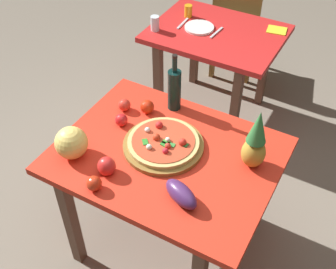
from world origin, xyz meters
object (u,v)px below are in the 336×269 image
(eggplant, at_px, (181,194))
(tomato_beside_pepper, at_px, (121,120))
(tomato_near_board, at_px, (94,183))
(drinking_glass_water, at_px, (155,23))
(tomato_at_corner, at_px, (124,105))
(tomato_by_bottle, at_px, (147,107))
(melon, at_px, (71,143))
(knife_utensil, at_px, (216,33))
(pizza, at_px, (163,142))
(fork_utensil, at_px, (183,23))
(display_table, at_px, (167,166))
(dinner_plate, at_px, (199,27))
(bell_pepper, at_px, (107,166))
(napkin_folded, at_px, (277,30))
(wine_bottle, at_px, (174,89))
(drinking_glass_juice, at_px, (188,11))
(pineapple_left, at_px, (255,142))
(pizza_board, at_px, (163,145))
(dining_chair, at_px, (236,28))
(background_table, at_px, (216,46))

(eggplant, bearing_deg, tomato_beside_pepper, 150.11)
(tomato_near_board, relative_size, drinking_glass_water, 0.68)
(tomato_at_corner, distance_m, tomato_by_bottle, 0.13)
(melon, distance_m, knife_utensil, 1.51)
(drinking_glass_water, bearing_deg, pizza, -57.59)
(tomato_by_bottle, distance_m, fork_utensil, 1.07)
(display_table, distance_m, dinner_plate, 1.33)
(bell_pepper, relative_size, tomato_at_corner, 1.40)
(tomato_near_board, xyz_separation_m, knife_utensil, (-0.10, 1.63, -0.03))
(tomato_by_bottle, xyz_separation_m, fork_utensil, (-0.30, 1.02, -0.04))
(tomato_at_corner, height_order, napkin_folded, tomato_at_corner)
(wine_bottle, bearing_deg, knife_utensil, 98.68)
(pizza, xyz_separation_m, tomato_near_board, (-0.15, -0.41, -0.00))
(pizza, distance_m, melon, 0.47)
(drinking_glass_juice, xyz_separation_m, dinner_plate, (0.16, -0.13, -0.04))
(wine_bottle, xyz_separation_m, pineapple_left, (0.56, -0.21, 0.02))
(tomato_near_board, xyz_separation_m, fork_utensil, (-0.38, 1.63, -0.03))
(pizza_board, xyz_separation_m, drinking_glass_water, (-0.66, 1.04, 0.04))
(bell_pepper, bearing_deg, dining_chair, 94.39)
(display_table, relative_size, drinking_glass_juice, 12.15)
(wine_bottle, distance_m, dinner_plate, 0.96)
(bell_pepper, bearing_deg, fork_utensil, 103.80)
(dining_chair, bearing_deg, pizza, 87.58)
(knife_utensil, bearing_deg, pineapple_left, -53.40)
(melon, bearing_deg, wine_bottle, 65.49)
(drinking_glass_juice, bearing_deg, tomato_beside_pepper, -79.06)
(eggplant, distance_m, drinking_glass_juice, 1.80)
(background_table, height_order, drinking_glass_juice, drinking_glass_juice)
(wine_bottle, height_order, bell_pepper, wine_bottle)
(tomato_by_bottle, distance_m, knife_utensil, 1.02)
(tomato_at_corner, bearing_deg, pineapple_left, -3.57)
(display_table, distance_m, tomato_near_board, 0.44)
(tomato_at_corner, bearing_deg, fork_utensil, 99.53)
(eggplant, xyz_separation_m, tomato_by_bottle, (-0.47, 0.47, -0.01))
(display_table, xyz_separation_m, melon, (-0.42, -0.25, 0.18))
(pineapple_left, distance_m, fork_utensil, 1.49)
(tomato_beside_pepper, bearing_deg, wine_bottle, 56.61)
(tomato_beside_pepper, bearing_deg, knife_utensil, 87.84)
(display_table, bearing_deg, knife_utensil, 102.82)
(bell_pepper, bearing_deg, wine_bottle, 85.70)
(pizza_board, height_order, pineapple_left, pineapple_left)
(wine_bottle, height_order, tomato_near_board, wine_bottle)
(tomato_near_board, bearing_deg, bell_pepper, 93.75)
(pineapple_left, distance_m, melon, 0.92)
(drinking_glass_juice, height_order, knife_utensil, drinking_glass_juice)
(eggplant, bearing_deg, drinking_glass_water, 124.72)
(bell_pepper, xyz_separation_m, tomato_at_corner, (-0.19, 0.45, -0.01))
(pizza, relative_size, tomato_at_corner, 5.26)
(pineapple_left, bearing_deg, tomato_by_bottle, 171.89)
(pizza, bearing_deg, eggplant, -47.39)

